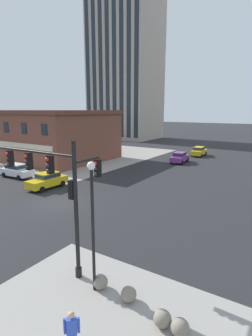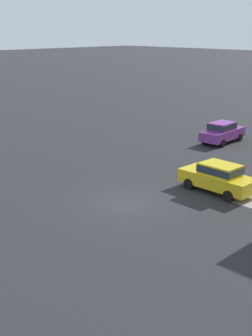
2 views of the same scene
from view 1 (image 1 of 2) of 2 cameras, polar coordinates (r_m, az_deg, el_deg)
ground_plane at (r=24.97m, az=-13.37°, el=-7.25°), size 320.00×320.00×0.00m
sidewalk_far_corner at (r=52.52m, az=-12.90°, el=2.92°), size 32.00×32.00×0.02m
traffic_signal_main at (r=13.83m, az=-13.97°, el=-3.64°), size 5.90×2.09×6.83m
bollard_sphere_curb_a at (r=13.66m, az=-5.41°, el=-22.79°), size 0.69×0.69×0.69m
bollard_sphere_curb_b at (r=12.92m, az=0.56°, el=-25.07°), size 0.69×0.69×0.69m
bollard_sphere_curb_c at (r=11.91m, az=7.68°, el=-28.97°), size 0.69×0.69×0.69m
bollard_sphere_curb_d at (r=11.68m, az=11.34°, el=-30.13°), size 0.69×0.69×0.69m
pedestrian_at_curb at (r=10.64m, az=-11.34°, el=-30.59°), size 0.45×0.38×1.70m
street_lamp_corner_near at (r=12.00m, az=-7.08°, el=-9.56°), size 0.36×0.36×6.06m
car_cross_westbound at (r=43.30m, az=11.28°, el=2.30°), size 2.05×4.48×1.68m
car_parked_curb at (r=35.79m, az=-22.09°, el=-0.41°), size 4.47×2.04×1.68m
car_main_mid at (r=29.85m, az=-16.27°, el=-2.38°), size 1.99×4.45×1.68m
car_cross_far at (r=50.49m, az=15.16°, el=3.50°), size 1.99×4.45×1.68m
storefront_block_near_corner at (r=50.11m, az=-17.91°, el=6.90°), size 25.28×15.49×8.11m
residential_tower_skyline_left at (r=82.30m, az=-0.08°, el=25.11°), size 18.08×14.60×53.13m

